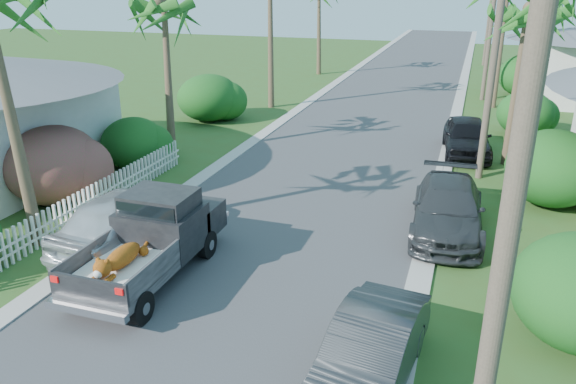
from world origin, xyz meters
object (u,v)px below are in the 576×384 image
(palm_r_b, at_px, (528,10))
(parked_car_rf, at_px, (467,137))
(palm_l_b, at_px, (162,3))
(parked_car_rn, at_px, (370,354))
(utility_pole_b, at_px, (495,53))
(utility_pole_a, at_px, (511,217))
(utility_pole_d, at_px, (490,9))
(utility_pole_c, at_px, (492,22))
(pickup_truck, at_px, (156,235))
(parked_car_ln, at_px, (130,218))
(parked_car_rm, at_px, (448,209))

(palm_r_b, bearing_deg, parked_car_rf, 151.17)
(parked_car_rf, height_order, palm_l_b, palm_l_b)
(parked_car_rn, distance_m, utility_pole_b, 13.41)
(utility_pole_a, relative_size, utility_pole_d, 1.00)
(utility_pole_b, distance_m, utility_pole_d, 30.00)
(parked_car_rf, xyz_separation_m, utility_pole_c, (0.60, 12.12, 3.83))
(pickup_truck, height_order, parked_car_ln, pickup_truck)
(parked_car_ln, height_order, palm_r_b, palm_r_b)
(parked_car_rf, bearing_deg, parked_car_ln, -131.73)
(utility_pole_a, bearing_deg, utility_pole_c, 90.00)
(parked_car_rm, distance_m, utility_pole_d, 35.54)
(parked_car_ln, distance_m, utility_pole_c, 26.04)
(pickup_truck, height_order, parked_car_rf, pickup_truck)
(pickup_truck, xyz_separation_m, utility_pole_d, (7.75, 40.09, 3.59))
(palm_r_b, xyz_separation_m, utility_pole_b, (-1.00, -2.00, -1.35))
(utility_pole_d, bearing_deg, palm_l_b, -111.80)
(parked_car_ln, xyz_separation_m, utility_pole_a, (9.20, -5.92, 3.74))
(parked_car_rm, height_order, parked_car_ln, parked_car_ln)
(parked_car_rf, bearing_deg, utility_pole_a, -94.08)
(parked_car_rm, xyz_separation_m, utility_pole_d, (0.88, 35.32, 3.88))
(parked_car_ln, bearing_deg, utility_pole_c, -106.15)
(utility_pole_b, bearing_deg, parked_car_rm, -99.35)
(palm_r_b, height_order, utility_pole_a, utility_pole_a)
(palm_l_b, xyz_separation_m, utility_pole_c, (12.40, 16.00, -1.55))
(utility_pole_c, bearing_deg, palm_r_b, -85.60)
(utility_pole_a, bearing_deg, palm_l_b, 131.53)
(parked_car_rn, distance_m, utility_pole_c, 28.03)
(parked_car_rf, bearing_deg, pickup_truck, -124.88)
(pickup_truck, bearing_deg, parked_car_rn, -23.68)
(parked_car_rn, xyz_separation_m, parked_car_ln, (-7.39, 3.62, 0.19))
(pickup_truck, height_order, palm_l_b, palm_l_b)
(parked_car_rm, xyz_separation_m, utility_pole_b, (0.88, 5.32, 3.88))
(parked_car_rm, bearing_deg, pickup_truck, -148.06)
(pickup_truck, xyz_separation_m, palm_l_b, (-4.65, 9.09, 5.14))
(pickup_truck, bearing_deg, palm_l_b, 117.08)
(parked_car_ln, distance_m, utility_pole_d, 40.32)
(pickup_truck, bearing_deg, parked_car_rf, 61.12)
(pickup_truck, xyz_separation_m, parked_car_ln, (-1.45, 1.01, -0.15))
(utility_pole_b, xyz_separation_m, utility_pole_d, (0.00, 30.00, 0.00))
(parked_car_rn, relative_size, parked_car_ln, 0.81)
(utility_pole_a, xyz_separation_m, utility_pole_b, (0.00, 15.00, 0.00))
(parked_car_ln, distance_m, palm_l_b, 10.17)
(palm_r_b, bearing_deg, utility_pole_d, 92.05)
(parked_car_rf, relative_size, utility_pole_b, 0.50)
(parked_car_rf, distance_m, utility_pole_c, 12.72)
(pickup_truck, distance_m, parked_car_rm, 8.37)
(parked_car_rn, xyz_separation_m, palm_l_b, (-10.59, 11.69, 5.48))
(parked_car_rn, distance_m, palm_r_b, 15.87)
(parked_car_rn, bearing_deg, parked_car_rf, 91.82)
(utility_pole_a, relative_size, utility_pole_b, 1.00)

